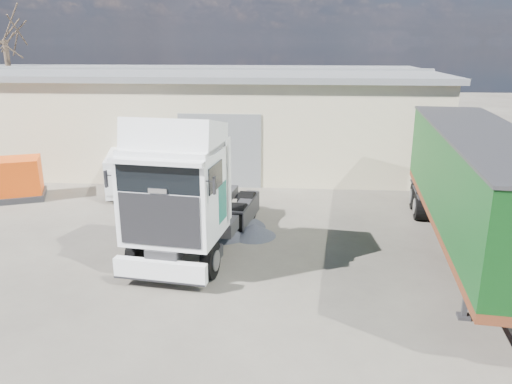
# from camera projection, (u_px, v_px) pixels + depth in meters

# --- Properties ---
(ground) EXTENTS (120.00, 120.00, 0.00)m
(ground) POSITION_uv_depth(u_px,v_px,m) (237.00, 280.00, 14.97)
(ground) COLOR #282521
(ground) RESTS_ON ground
(warehouse) EXTENTS (30.60, 12.60, 5.42)m
(warehouse) POSITION_uv_depth(u_px,v_px,m) (169.00, 115.00, 29.93)
(warehouse) COLOR beige
(warehouse) RESTS_ON ground
(bare_tree) EXTENTS (4.00, 4.00, 9.60)m
(bare_tree) POSITION_uv_depth(u_px,v_px,m) (3.00, 25.00, 33.17)
(bare_tree) COLOR #382B21
(bare_tree) RESTS_ON ground
(tractor_unit) EXTENTS (3.66, 7.55, 4.86)m
(tractor_unit) POSITION_uv_depth(u_px,v_px,m) (186.00, 198.00, 16.04)
(tractor_unit) COLOR black
(tractor_unit) RESTS_ON ground
(box_trailer) EXTENTS (3.96, 12.89, 4.22)m
(box_trailer) POSITION_uv_depth(u_px,v_px,m) (477.00, 182.00, 15.91)
(box_trailer) COLOR #2D2D30
(box_trailer) RESTS_ON ground
(panel_van) EXTENTS (2.95, 4.96, 1.90)m
(panel_van) POSITION_uv_depth(u_px,v_px,m) (130.00, 171.00, 23.69)
(panel_van) COLOR black
(panel_van) RESTS_ON ground
(orange_skip) EXTENTS (3.48, 2.89, 1.87)m
(orange_skip) POSITION_uv_depth(u_px,v_px,m) (8.00, 182.00, 22.44)
(orange_skip) COLOR #2D2D30
(orange_skip) RESTS_ON ground
(gravel_heap) EXTENTS (5.75, 5.19, 0.93)m
(gravel_heap) POSITION_uv_depth(u_px,v_px,m) (206.00, 218.00, 19.05)
(gravel_heap) COLOR #1F222A
(gravel_heap) RESTS_ON ground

